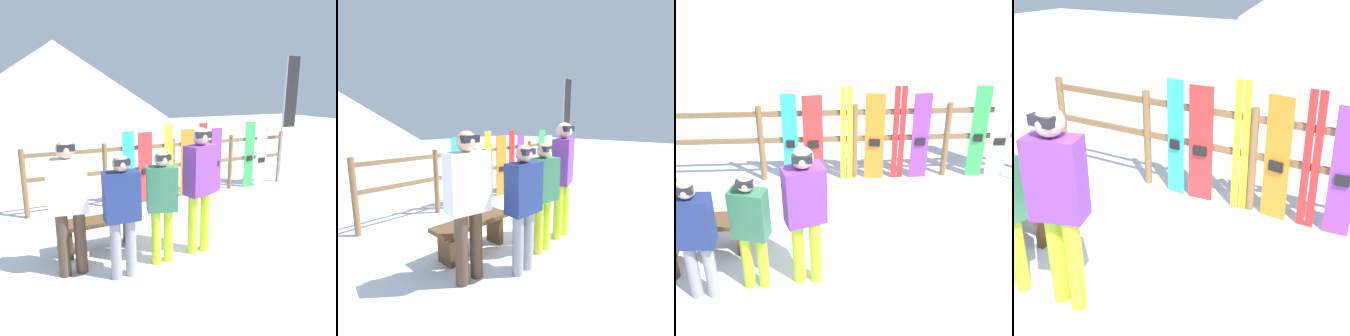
% 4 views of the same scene
% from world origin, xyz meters
% --- Properties ---
extents(ground_plane, '(40.00, 40.00, 0.00)m').
position_xyz_m(ground_plane, '(0.00, 0.00, 0.00)').
color(ground_plane, white).
extents(mountain_backdrop, '(18.00, 18.00, 6.00)m').
position_xyz_m(mountain_backdrop, '(0.00, 24.11, 3.00)').
color(mountain_backdrop, silver).
rests_on(mountain_backdrop, ground).
extents(fence, '(6.05, 0.10, 1.29)m').
position_xyz_m(fence, '(0.00, 2.11, 0.77)').
color(fence, brown).
rests_on(fence, ground).
extents(bench, '(1.17, 0.36, 0.49)m').
position_xyz_m(bench, '(-2.04, 0.34, 0.35)').
color(bench, brown).
rests_on(bench, ground).
extents(person_purple, '(0.50, 0.38, 1.82)m').
position_xyz_m(person_purple, '(-0.73, -0.29, 1.06)').
color(person_purple, '#B7D826').
rests_on(person_purple, ground).
extents(person_navy, '(0.44, 0.26, 1.58)m').
position_xyz_m(person_navy, '(-1.92, -0.49, 0.91)').
color(person_navy, gray).
rests_on(person_navy, ground).
extents(person_white, '(0.51, 0.34, 1.75)m').
position_xyz_m(person_white, '(-2.49, -0.16, 1.01)').
color(person_white, '#4C3828').
rests_on(person_white, ground).
extents(person_plaid_green, '(0.44, 0.32, 1.56)m').
position_xyz_m(person_plaid_green, '(-1.33, -0.36, 0.91)').
color(person_plaid_green, '#B7D826').
rests_on(person_plaid_green, ground).
extents(snowboard_cyan, '(0.24, 0.07, 1.51)m').
position_xyz_m(snowboard_cyan, '(-1.02, 2.06, 0.75)').
color(snowboard_cyan, '#2DBFCC').
rests_on(snowboard_cyan, ground).
extents(snowboard_red, '(0.31, 0.07, 1.47)m').
position_xyz_m(snowboard_red, '(-0.66, 2.06, 0.73)').
color(snowboard_red, red).
rests_on(snowboard_red, ground).
extents(ski_pair_yellow, '(0.19, 0.02, 1.61)m').
position_xyz_m(ski_pair_yellow, '(-0.13, 2.06, 0.80)').
color(ski_pair_yellow, yellow).
rests_on(ski_pair_yellow, ground).
extents(snowboard_orange, '(0.31, 0.09, 1.49)m').
position_xyz_m(snowboard_orange, '(0.31, 2.06, 0.74)').
color(snowboard_orange, orange).
rests_on(snowboard_orange, ground).
extents(ski_pair_red, '(0.20, 0.02, 1.60)m').
position_xyz_m(ski_pair_red, '(0.70, 2.06, 0.80)').
color(ski_pair_red, red).
rests_on(ski_pair_red, ground).
extents(snowboard_purple, '(0.28, 0.07, 1.48)m').
position_xyz_m(snowboard_purple, '(1.05, 2.06, 0.73)').
color(snowboard_purple, purple).
rests_on(snowboard_purple, ground).
extents(snowboard_green, '(0.26, 0.07, 1.58)m').
position_xyz_m(snowboard_green, '(1.98, 2.06, 0.79)').
color(snowboard_green, green).
rests_on(snowboard_green, ground).
extents(snowboard_white, '(0.32, 0.06, 1.41)m').
position_xyz_m(snowboard_white, '(2.34, 2.06, 0.70)').
color(snowboard_white, white).
rests_on(snowboard_white, ground).
extents(rental_flag, '(0.40, 0.04, 3.05)m').
position_xyz_m(rental_flag, '(2.83, 1.82, 1.95)').
color(rental_flag, '#99999E').
rests_on(rental_flag, ground).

